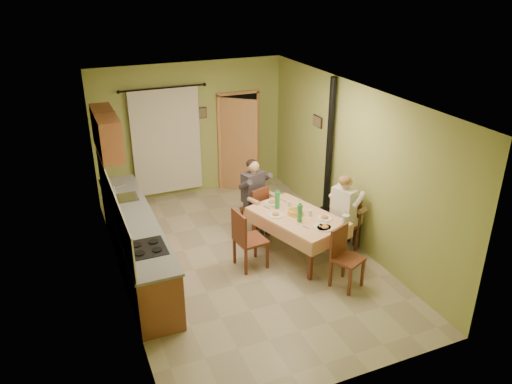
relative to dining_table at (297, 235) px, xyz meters
name	(u,v)px	position (x,y,z in m)	size (l,w,h in m)	color
floor	(245,258)	(-0.85, 0.23, -0.38)	(4.00, 6.00, 0.01)	tan
room_shell	(244,158)	(-0.85, 0.23, 1.44)	(4.04, 6.04, 2.82)	#A2AD58
kitchen_run	(136,242)	(-2.56, 0.63, 0.10)	(0.64, 3.64, 1.56)	brown
upper_cabinets	(106,133)	(-2.67, 1.93, 1.57)	(0.35, 1.40, 0.70)	brown
curtain	(167,141)	(-1.40, 3.13, 0.88)	(1.70, 0.07, 2.22)	black
doorway	(239,142)	(0.15, 3.08, 0.67)	(0.96, 0.57, 2.15)	black
dining_table	(297,235)	(0.00, 0.00, 0.00)	(1.40, 1.81, 0.76)	#E9AA7A
tableware	(303,214)	(0.04, -0.10, 0.44)	(1.00, 1.45, 0.33)	white
chair_far	(255,218)	(-0.34, 1.02, -0.09)	(0.48, 0.48, 0.94)	brown
chair_near	(346,269)	(0.29, -1.10, -0.09)	(0.54, 0.54, 0.97)	brown
chair_right	(343,235)	(0.81, -0.16, -0.09)	(0.52, 0.52, 0.97)	brown
chair_left	(250,250)	(-0.86, -0.01, -0.09)	(0.51, 0.51, 1.02)	brown
man_far	(254,189)	(-0.35, 1.03, 0.50)	(0.64, 0.57, 1.39)	#38333D
man_right	(345,205)	(0.80, -0.17, 0.50)	(0.58, 0.65, 1.39)	silver
stove_flue	(328,174)	(1.05, 0.83, 0.64)	(0.24, 0.24, 2.80)	black
picture_back	(202,113)	(-0.60, 3.20, 1.37)	(0.19, 0.03, 0.23)	black
picture_right	(317,121)	(1.12, 1.43, 1.47)	(0.03, 0.31, 0.21)	brown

